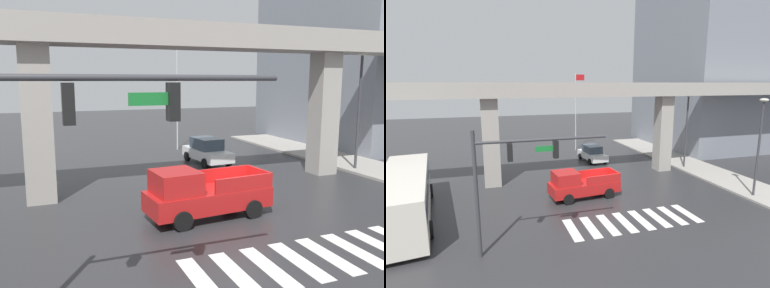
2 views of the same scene
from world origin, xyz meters
TOP-DOWN VIEW (x-y plane):
  - ground_plane at (0.00, 0.00)m, footprint 120.00×120.00m
  - crosswalk_stripes at (0.00, -4.80)m, footprint 8.25×2.80m
  - elevated_overpass at (0.00, 4.67)m, footprint 51.13×2.44m
  - sidewalk_east at (11.53, 2.00)m, footprint 4.00×36.00m
  - pickup_truck at (-1.88, -0.11)m, footprint 5.25×2.43m
  - city_bus at (-13.13, -0.59)m, footprint 3.97×11.04m
  - sedan_white at (2.61, 9.78)m, footprint 2.22×4.43m
  - traffic_signal_mast at (-7.16, -6.12)m, footprint 6.49×0.32m
  - street_lamp_near_corner at (10.33, -3.81)m, footprint 0.44×0.70m
  - street_lamp_mid_block at (10.33, 4.42)m, footprint 0.44×0.70m
  - flagpole at (2.59, 15.52)m, footprint 1.16×0.12m

SIDE VIEW (x-z plane):
  - ground_plane at x=0.00m, z-range 0.00..0.00m
  - crosswalk_stripes at x=0.00m, z-range 0.00..0.01m
  - sidewalk_east at x=11.53m, z-range 0.00..0.15m
  - sedan_white at x=2.61m, z-range -0.01..1.71m
  - pickup_truck at x=-1.88m, z-range -0.05..2.03m
  - city_bus at x=-13.13m, z-range 0.23..3.22m
  - traffic_signal_mast at x=-7.16m, z-range 1.29..7.49m
  - street_lamp_near_corner at x=10.33m, z-range 0.94..8.18m
  - street_lamp_mid_block at x=10.33m, z-range 0.94..8.18m
  - flagpole at x=2.59m, z-range 0.78..10.23m
  - elevated_overpass at x=0.00m, z-range 2.99..11.31m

